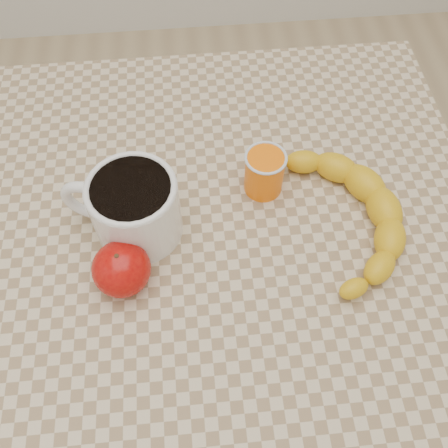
{
  "coord_description": "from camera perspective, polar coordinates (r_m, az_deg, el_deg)",
  "views": [
    {
      "loc": [
        -0.04,
        -0.38,
        1.39
      ],
      "look_at": [
        0.0,
        0.0,
        0.77
      ],
      "focal_mm": 40.0,
      "sensor_mm": 36.0,
      "label": 1
    }
  ],
  "objects": [
    {
      "name": "apple",
      "position": [
        0.69,
        -11.63,
        -5.05
      ],
      "size": [
        0.1,
        0.1,
        0.07
      ],
      "color": "#960506",
      "rests_on": "table"
    },
    {
      "name": "coffee_mug",
      "position": [
        0.71,
        -10.39,
        1.99
      ],
      "size": [
        0.19,
        0.16,
        0.11
      ],
      "color": "white",
      "rests_on": "table"
    },
    {
      "name": "orange_juice_glass",
      "position": [
        0.76,
        4.64,
        5.94
      ],
      "size": [
        0.06,
        0.06,
        0.07
      ],
      "color": "orange",
      "rests_on": "table"
    },
    {
      "name": "ground",
      "position": [
        1.44,
        -0.0,
        -16.48
      ],
      "size": [
        3.0,
        3.0,
        0.0
      ],
      "primitive_type": "plane",
      "color": "tan",
      "rests_on": "ground"
    },
    {
      "name": "banana",
      "position": [
        0.75,
        13.2,
        1.15
      ],
      "size": [
        0.32,
        0.38,
        0.05
      ],
      "primitive_type": null,
      "rotation": [
        0.0,
        0.0,
        0.17
      ],
      "color": "yellow",
      "rests_on": "table"
    },
    {
      "name": "table",
      "position": [
        0.82,
        -0.0,
        -3.93
      ],
      "size": [
        0.8,
        0.8,
        0.75
      ],
      "color": "#CDB691",
      "rests_on": "ground"
    }
  ]
}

